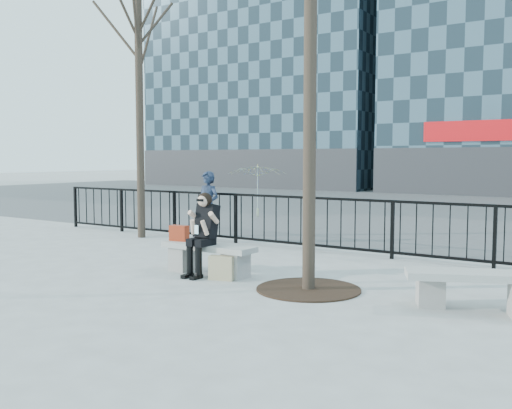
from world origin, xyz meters
The scene contains 13 objects.
ground centered at (0.00, 0.00, 0.00)m, with size 120.00×120.00×0.00m, color gray.
street_surface centered at (0.00, 15.00, 0.00)m, with size 60.00×23.00×0.01m, color #474747.
railing centered at (0.00, 3.00, 0.55)m, with size 14.00×0.06×1.10m.
building_left centered at (-15.00, 27.00, 11.30)m, with size 16.20×10.20×22.60m.
tree_left centered at (-4.00, 2.50, 4.86)m, with size 2.80×2.80×6.50m.
tree_grate centered at (1.90, -0.10, 0.01)m, with size 1.50×1.50×0.02m, color black.
bench_main centered at (0.00, 0.00, 0.30)m, with size 1.65×0.46×0.49m.
bench_second centered at (4.17, 0.01, 0.31)m, with size 1.68×0.47×0.50m.
seated_woman centered at (0.00, -0.16, 0.67)m, with size 0.50×0.64×1.34m.
handbag centered at (-0.64, 0.02, 0.62)m, with size 0.32×0.15×0.26m, color #9B2B13.
shopping_bag centered at (0.46, -0.25, 0.19)m, with size 0.40×0.15×0.37m, color #C4B78B.
standing_man centered at (-2.13, 2.69, 0.80)m, with size 0.58×0.38×1.60m, color black.
vendor_umbrella centered at (-4.27, 7.91, 0.85)m, with size 1.85×1.89×1.70m, color yellow.
Camera 1 is at (5.71, -7.21, 1.89)m, focal length 40.00 mm.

